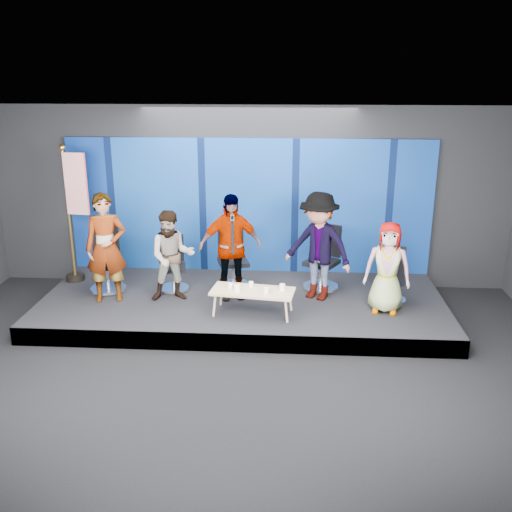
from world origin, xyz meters
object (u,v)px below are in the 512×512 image
(mug_d, at_px, (266,291))
(chair_b, at_px, (174,272))
(panelist_c, at_px, (230,247))
(panelist_d, at_px, (318,246))
(chair_d, at_px, (323,268))
(mug_c, at_px, (251,284))
(panelist_a, at_px, (106,248))
(coffee_table, at_px, (253,292))
(mug_e, at_px, (282,287))
(chair_a, at_px, (107,269))
(panelist_e, at_px, (387,268))
(mug_b, at_px, (237,288))
(mug_a, at_px, (230,286))
(chair_e, at_px, (392,284))
(chair_c, at_px, (233,267))
(panelist_b, at_px, (172,256))
(flag_stand, at_px, (75,211))

(mug_d, bearing_deg, chair_b, 146.64)
(panelist_c, height_order, panelist_d, panelist_d)
(chair_d, bearing_deg, mug_c, -108.94)
(panelist_a, xyz_separation_m, mug_c, (2.48, -0.29, -0.48))
(coffee_table, xyz_separation_m, mug_d, (0.22, -0.13, 0.08))
(chair_d, relative_size, mug_e, 10.78)
(chair_b, height_order, mug_d, chair_b)
(chair_a, height_order, panelist_d, panelist_d)
(panelist_c, bearing_deg, chair_d, 2.95)
(panelist_a, relative_size, panelist_e, 1.24)
(mug_b, relative_size, mug_d, 1.12)
(chair_b, xyz_separation_m, mug_a, (1.14, -0.95, 0.14))
(chair_e, bearing_deg, mug_e, -147.96)
(mug_a, bearing_deg, chair_c, 93.91)
(panelist_b, bearing_deg, panelist_d, -6.13)
(chair_a, xyz_separation_m, panelist_d, (3.77, -0.16, 0.56))
(chair_a, height_order, mug_d, chair_a)
(mug_b, distance_m, mug_e, 0.73)
(chair_a, xyz_separation_m, chair_d, (3.89, 0.34, 0.00))
(chair_b, bearing_deg, mug_d, -44.93)
(chair_b, distance_m, panelist_b, 0.69)
(panelist_d, bearing_deg, chair_e, 27.13)
(panelist_c, height_order, flag_stand, flag_stand)
(mug_a, height_order, mug_b, mug_b)
(chair_d, bearing_deg, mug_e, -90.87)
(chair_a, bearing_deg, mug_d, -33.20)
(chair_a, bearing_deg, mug_a, -33.66)
(panelist_a, bearing_deg, panelist_e, -15.89)
(panelist_d, distance_m, flag_stand, 4.48)
(panelist_b, relative_size, chair_e, 1.69)
(chair_a, bearing_deg, panelist_b, -30.59)
(panelist_e, bearing_deg, panelist_c, -178.31)
(panelist_b, distance_m, mug_a, 1.18)
(flag_stand, bearing_deg, panelist_b, -16.31)
(chair_d, bearing_deg, panelist_a, -138.60)
(panelist_d, height_order, panelist_e, panelist_d)
(chair_c, relative_size, chair_d, 0.98)
(panelist_c, bearing_deg, chair_c, 76.10)
(chair_d, bearing_deg, flag_stand, -151.84)
(mug_a, bearing_deg, flag_stand, 157.14)
(panelist_d, relative_size, mug_c, 21.20)
(chair_c, distance_m, panelist_c, 0.75)
(coffee_table, bearing_deg, flag_stand, 158.51)
(panelist_e, relative_size, mug_a, 16.86)
(chair_b, bearing_deg, mug_e, -38.20)
(chair_e, height_order, flag_stand, flag_stand)
(mug_a, xyz_separation_m, mug_b, (0.13, -0.14, 0.01))
(chair_c, relative_size, mug_d, 11.85)
(chair_e, distance_m, panelist_e, 0.67)
(panelist_d, bearing_deg, chair_a, -153.38)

